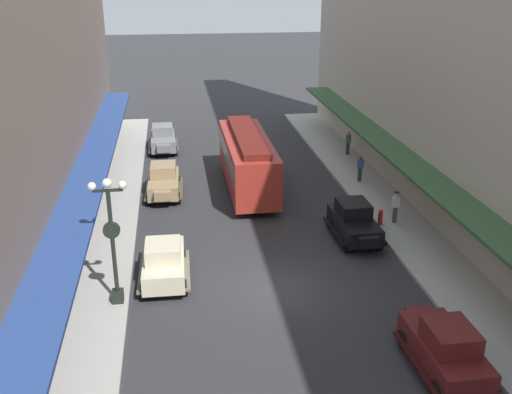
% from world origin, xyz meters
% --- Properties ---
extents(ground_plane, '(200.00, 200.00, 0.00)m').
position_xyz_m(ground_plane, '(0.00, 0.00, 0.00)').
color(ground_plane, '#2D2D30').
extents(sidewalk_left, '(3.00, 60.00, 0.15)m').
position_xyz_m(sidewalk_left, '(-7.50, 0.00, 0.07)').
color(sidewalk_left, '#A8A59E').
rests_on(sidewalk_left, ground).
extents(sidewalk_right, '(3.00, 60.00, 0.15)m').
position_xyz_m(sidewalk_right, '(7.50, 0.00, 0.07)').
color(sidewalk_right, '#A8A59E').
rests_on(sidewalk_right, ground).
extents(parked_car_0, '(2.24, 4.30, 1.84)m').
position_xyz_m(parked_car_0, '(-4.60, 11.59, 0.94)').
color(parked_car_0, '#997F5B').
rests_on(parked_car_0, ground).
extents(parked_car_1, '(2.18, 4.28, 1.84)m').
position_xyz_m(parked_car_1, '(4.53, -6.02, 0.94)').
color(parked_car_1, '#591919').
rests_on(parked_car_1, ground).
extents(parked_car_2, '(2.20, 4.28, 1.84)m').
position_xyz_m(parked_car_2, '(-4.58, 1.42, 0.94)').
color(parked_car_2, beige).
rests_on(parked_car_2, ground).
extents(parked_car_3, '(2.19, 4.28, 1.84)m').
position_xyz_m(parked_car_3, '(4.60, 4.38, 0.94)').
color(parked_car_3, black).
rests_on(parked_car_3, ground).
extents(parked_car_4, '(2.23, 4.29, 1.84)m').
position_xyz_m(parked_car_4, '(-4.68, 20.70, 0.94)').
color(parked_car_4, slate).
rests_on(parked_car_4, ground).
extents(streetcar, '(2.54, 9.60, 3.46)m').
position_xyz_m(streetcar, '(0.35, 11.99, 1.90)').
color(streetcar, '#A52D23').
rests_on(streetcar, ground).
extents(lamp_post_with_clock, '(1.42, 0.44, 5.16)m').
position_xyz_m(lamp_post_with_clock, '(-6.40, -0.31, 2.99)').
color(lamp_post_with_clock, black).
rests_on(lamp_post_with_clock, sidewalk_left).
extents(fire_hydrant, '(0.24, 0.24, 0.82)m').
position_xyz_m(fire_hydrant, '(6.35, 5.46, 0.56)').
color(fire_hydrant, '#B21E19').
rests_on(fire_hydrant, sidewalk_right).
extents(pedestrian_0, '(0.36, 0.24, 1.64)m').
position_xyz_m(pedestrian_0, '(-8.46, 8.83, 0.99)').
color(pedestrian_0, '#4C4238').
rests_on(pedestrian_0, sidewalk_left).
extents(pedestrian_1, '(0.36, 0.24, 1.64)m').
position_xyz_m(pedestrian_1, '(7.28, 11.96, 0.99)').
color(pedestrian_1, '#2D2D33').
rests_on(pedestrian_1, sidewalk_right).
extents(pedestrian_2, '(0.36, 0.24, 1.64)m').
position_xyz_m(pedestrian_2, '(8.14, 17.48, 0.99)').
color(pedestrian_2, '#2D2D33').
rests_on(pedestrian_2, sidewalk_right).
extents(pedestrian_3, '(0.36, 0.28, 1.67)m').
position_xyz_m(pedestrian_3, '(7.17, 5.62, 1.01)').
color(pedestrian_3, '#4C4238').
rests_on(pedestrian_3, sidewalk_right).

